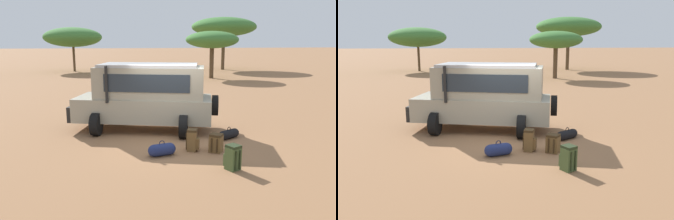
% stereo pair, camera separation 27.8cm
% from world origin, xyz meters
% --- Properties ---
extents(ground_plane, '(320.00, 320.00, 0.00)m').
position_xyz_m(ground_plane, '(0.00, 0.00, 0.00)').
color(ground_plane, '#936642').
extents(safari_vehicle, '(5.46, 3.60, 2.44)m').
position_xyz_m(safari_vehicle, '(-0.57, 1.59, 1.29)').
color(safari_vehicle, gray).
rests_on(safari_vehicle, ground_plane).
extents(backpack_beside_front_wheel, '(0.41, 0.46, 0.66)m').
position_xyz_m(backpack_beside_front_wheel, '(1.06, -2.71, 0.32)').
color(backpack_beside_front_wheel, '#42562D').
rests_on(backpack_beside_front_wheel, ground_plane).
extents(backpack_cluster_center, '(0.49, 0.50, 0.55)m').
position_xyz_m(backpack_cluster_center, '(1.11, -1.32, 0.27)').
color(backpack_cluster_center, brown).
rests_on(backpack_cluster_center, ground_plane).
extents(backpack_near_rear_wheel, '(0.44, 0.42, 0.66)m').
position_xyz_m(backpack_near_rear_wheel, '(0.45, -1.06, 0.32)').
color(backpack_near_rear_wheel, brown).
rests_on(backpack_near_rear_wheel, ground_plane).
extents(duffel_bag_low_black_case, '(0.83, 0.57, 0.41)m').
position_xyz_m(duffel_bag_low_black_case, '(1.99, -0.10, 0.15)').
color(duffel_bag_low_black_case, black).
rests_on(duffel_bag_low_black_case, ground_plane).
extents(duffel_bag_soft_canvas, '(0.83, 0.44, 0.45)m').
position_xyz_m(duffel_bag_soft_canvas, '(-0.53, -1.33, 0.18)').
color(duffel_bag_soft_canvas, navy).
rests_on(duffel_bag_soft_canvas, ground_plane).
extents(acacia_tree_left_mid, '(6.24, 5.61, 4.75)m').
position_xyz_m(acacia_tree_left_mid, '(-5.27, 27.50, 3.69)').
color(acacia_tree_left_mid, brown).
rests_on(acacia_tree_left_mid, ground_plane).
extents(acacia_tree_centre_back, '(4.69, 4.31, 4.14)m').
position_xyz_m(acacia_tree_centre_back, '(7.37, 17.95, 3.36)').
color(acacia_tree_centre_back, brown).
rests_on(acacia_tree_centre_back, ground_plane).
extents(acacia_tree_right_mid, '(7.49, 6.71, 5.97)m').
position_xyz_m(acacia_tree_right_mid, '(11.64, 26.61, 4.87)').
color(acacia_tree_right_mid, brown).
rests_on(acacia_tree_right_mid, ground_plane).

